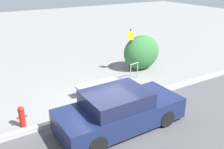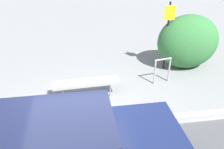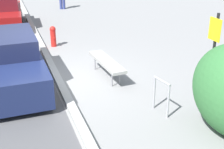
% 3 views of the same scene
% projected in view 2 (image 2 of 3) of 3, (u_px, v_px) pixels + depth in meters
% --- Properties ---
extents(ground_plane, '(60.00, 60.00, 0.00)m').
position_uv_depth(ground_plane, '(82.00, 129.00, 5.94)').
color(ground_plane, gray).
extents(curb, '(60.00, 0.20, 0.13)m').
position_uv_depth(curb, '(82.00, 127.00, 5.91)').
color(curb, '#A8A8A3').
rests_on(curb, ground_plane).
extents(bench, '(1.89, 0.52, 0.51)m').
position_uv_depth(bench, '(86.00, 83.00, 6.96)').
color(bench, gray).
rests_on(bench, ground_plane).
extents(bike_rack, '(0.55, 0.15, 0.83)m').
position_uv_depth(bike_rack, '(162.00, 68.00, 7.66)').
color(bike_rack, '#99999E').
rests_on(bike_rack, ground_plane).
extents(sign_post, '(0.36, 0.08, 2.30)m').
position_uv_depth(sign_post, '(168.00, 30.00, 8.10)').
color(sign_post, black).
rests_on(sign_post, ground_plane).
extents(shrub_hedge, '(2.10, 1.43, 1.86)m').
position_uv_depth(shrub_hedge, '(188.00, 42.00, 8.46)').
color(shrub_hedge, '#337038').
rests_on(shrub_hedge, ground_plane).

